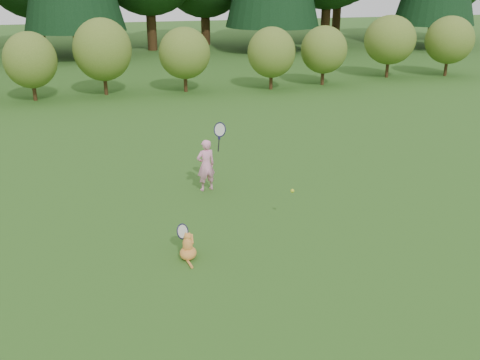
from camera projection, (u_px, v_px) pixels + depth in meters
name	position (u px, v px, depth m)	size (l,w,h in m)	color
ground	(242.00, 233.00, 9.48)	(100.00, 100.00, 0.00)	#1F5618
shrub_row	(147.00, 57.00, 20.66)	(28.00, 3.00, 2.80)	#536C21
child	(206.00, 164.00, 11.22)	(0.67, 0.46, 1.66)	#FF98C4
cat	(188.00, 245.00, 8.56)	(0.43, 0.68, 0.62)	orange
tennis_ball	(292.00, 191.00, 9.68)	(0.07, 0.07, 0.07)	#B0CC18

